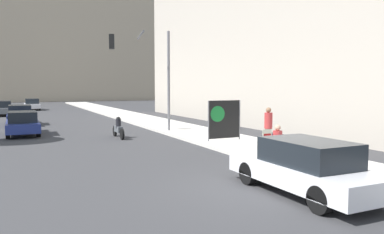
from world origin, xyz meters
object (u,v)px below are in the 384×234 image
at_px(jogger_on_sidewalk, 268,127).
at_px(car_on_road_distant, 3,108).
at_px(car_on_road_midblock, 20,115).
at_px(car_on_road_nearest, 23,123).
at_px(seated_protester, 278,140).
at_px(car_on_road_far_lane, 32,104).
at_px(traffic_light_pole, 148,63).
at_px(protest_banner, 224,119).
at_px(parked_car_curbside, 305,167).
at_px(motorcycle_on_road, 118,129).

xyz_separation_m(jogger_on_sidewalk, car_on_road_distant, (-10.86, 27.87, -0.34)).
xyz_separation_m(car_on_road_midblock, car_on_road_distant, (-1.42, 10.65, -0.01)).
distance_m(jogger_on_sidewalk, car_on_road_nearest, 14.29).
bearing_deg(seated_protester, car_on_road_far_lane, 111.94).
distance_m(traffic_light_pole, car_on_road_midblock, 11.81).
xyz_separation_m(protest_banner, car_on_road_nearest, (-8.91, 7.85, -0.50)).
distance_m(parked_car_curbside, motorcycle_on_road, 12.81).
xyz_separation_m(jogger_on_sidewalk, car_on_road_midblock, (-9.44, 17.22, -0.33)).
distance_m(parked_car_curbside, car_on_road_distant, 34.35).
xyz_separation_m(seated_protester, traffic_light_pole, (-1.53, 10.25, 3.36)).
bearing_deg(motorcycle_on_road, car_on_road_midblock, 115.26).
bearing_deg(car_on_road_nearest, motorcycle_on_road, -37.91).
bearing_deg(traffic_light_pole, car_on_road_midblock, 127.52).
bearing_deg(parked_car_curbside, car_on_road_far_lane, 96.64).
bearing_deg(seated_protester, traffic_light_pole, 110.31).
xyz_separation_m(seated_protester, car_on_road_nearest, (-8.35, 12.77, -0.13)).
relative_size(protest_banner, car_on_road_far_lane, 0.43).
xyz_separation_m(protest_banner, car_on_road_far_lane, (-7.43, 33.45, -0.49)).
height_order(car_on_road_midblock, car_on_road_far_lane, car_on_road_midblock).
relative_size(car_on_road_nearest, motorcycle_on_road, 2.04).
height_order(jogger_on_sidewalk, car_on_road_nearest, jogger_on_sidewalk).
bearing_deg(traffic_light_pole, jogger_on_sidewalk, -72.79).
bearing_deg(car_on_road_distant, car_on_road_midblock, -82.43).
distance_m(seated_protester, jogger_on_sidewalk, 2.25).
distance_m(car_on_road_nearest, car_on_road_midblock, 6.44).
height_order(seated_protester, car_on_road_nearest, seated_protester).
height_order(protest_banner, motorcycle_on_road, protest_banner).
height_order(car_on_road_nearest, motorcycle_on_road, car_on_road_nearest).
relative_size(seated_protester, car_on_road_midblock, 0.28).
height_order(jogger_on_sidewalk, car_on_road_far_lane, jogger_on_sidewalk).
height_order(seated_protester, car_on_road_midblock, car_on_road_midblock).
bearing_deg(car_on_road_distant, car_on_road_far_lane, 70.82).
relative_size(jogger_on_sidewalk, car_on_road_nearest, 0.39).
relative_size(jogger_on_sidewalk, car_on_road_far_lane, 0.38).
bearing_deg(car_on_road_nearest, car_on_road_midblock, 90.61).
bearing_deg(motorcycle_on_road, seated_protester, -68.17).
xyz_separation_m(parked_car_curbside, car_on_road_far_lane, (-4.89, 41.95, -0.01)).
relative_size(car_on_road_midblock, motorcycle_on_road, 2.01).
relative_size(traffic_light_pole, parked_car_curbside, 1.32).
bearing_deg(car_on_road_midblock, traffic_light_pole, -52.48).
bearing_deg(car_on_road_nearest, parked_car_curbside, -68.74).
relative_size(jogger_on_sidewalk, car_on_road_midblock, 0.40).
xyz_separation_m(jogger_on_sidewalk, car_on_road_far_lane, (-7.90, 36.38, -0.35)).
bearing_deg(protest_banner, car_on_road_far_lane, 102.52).
height_order(traffic_light_pole, car_on_road_midblock, traffic_light_pole).
bearing_deg(car_on_road_midblock, seated_protester, -66.34).
relative_size(protest_banner, car_on_road_distant, 0.43).
relative_size(seated_protester, protest_banner, 0.63).
distance_m(car_on_road_midblock, car_on_road_distant, 10.75).
relative_size(jogger_on_sidewalk, parked_car_curbside, 0.39).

